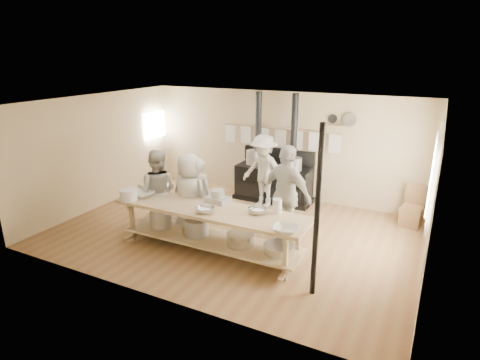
% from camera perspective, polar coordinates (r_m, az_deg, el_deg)
% --- Properties ---
extents(ground, '(7.00, 7.00, 0.00)m').
position_cam_1_polar(ground, '(8.17, -0.90, -7.46)').
color(ground, brown).
rests_on(ground, ground).
extents(room_shell, '(7.00, 7.00, 7.00)m').
position_cam_1_polar(room_shell, '(7.62, -0.95, 3.64)').
color(room_shell, tan).
rests_on(room_shell, ground).
extents(window_right, '(0.09, 1.50, 1.65)m').
position_cam_1_polar(window_right, '(7.41, 25.93, 0.40)').
color(window_right, beige).
rests_on(window_right, ground).
extents(left_opening, '(0.00, 0.90, 0.90)m').
position_cam_1_polar(left_opening, '(11.14, -12.04, 7.65)').
color(left_opening, white).
rests_on(left_opening, ground).
extents(stove, '(1.90, 0.75, 2.60)m').
position_cam_1_polar(stove, '(9.78, 4.83, 0.08)').
color(stove, black).
rests_on(stove, ground).
extents(towel_rail, '(3.00, 0.04, 0.47)m').
position_cam_1_polar(towel_rail, '(9.77, 5.65, 6.32)').
color(towel_rail, '#9F835B').
rests_on(towel_rail, ground).
extents(back_wall_shelf, '(0.63, 0.14, 0.32)m').
position_cam_1_polar(back_wall_shelf, '(9.31, 14.31, 8.08)').
color(back_wall_shelf, '#9F835B').
rests_on(back_wall_shelf, ground).
extents(prep_table, '(3.60, 0.90, 0.85)m').
position_cam_1_polar(prep_table, '(7.25, -4.30, -6.42)').
color(prep_table, '#9F835B').
rests_on(prep_table, ground).
extents(support_post, '(0.08, 0.08, 2.60)m').
position_cam_1_polar(support_post, '(5.80, 10.90, -4.69)').
color(support_post, black).
rests_on(support_post, ground).
extents(cook_far_left, '(0.58, 0.38, 1.58)m').
position_cam_1_polar(cook_far_left, '(7.87, -5.85, -2.36)').
color(cook_far_left, '#A39E90').
rests_on(cook_far_left, ground).
extents(cook_left, '(0.99, 0.88, 1.69)m').
position_cam_1_polar(cook_left, '(8.12, -11.66, -1.56)').
color(cook_left, '#A39E90').
rests_on(cook_left, ground).
extents(cook_center, '(0.84, 0.56, 1.67)m').
position_cam_1_polar(cook_center, '(7.80, -7.17, -2.22)').
color(cook_center, '#A39E90').
rests_on(cook_center, ground).
extents(cook_right, '(1.20, 0.82, 1.90)m').
position_cam_1_polar(cook_right, '(7.48, 6.67, -2.15)').
color(cook_right, '#A39E90').
rests_on(cook_right, ground).
extents(cook_by_window, '(1.22, 0.86, 1.71)m').
position_cam_1_polar(cook_by_window, '(9.26, 3.35, 1.26)').
color(cook_by_window, '#A39E90').
rests_on(cook_by_window, ground).
extents(chair, '(0.47, 0.47, 0.87)m').
position_cam_1_polar(chair, '(9.10, 23.19, -4.51)').
color(chair, brown).
rests_on(chair, ground).
extents(bowl_white_a, '(0.53, 0.53, 0.10)m').
position_cam_1_polar(bowl_white_a, '(7.85, -13.68, -1.96)').
color(bowl_white_a, white).
rests_on(bowl_white_a, prep_table).
extents(bowl_steel_a, '(0.45, 0.45, 0.10)m').
position_cam_1_polar(bowl_steel_a, '(6.91, -5.03, -4.23)').
color(bowl_steel_a, silver).
rests_on(bowl_steel_a, prep_table).
extents(bowl_white_b, '(0.44, 0.44, 0.10)m').
position_cam_1_polar(bowl_white_b, '(6.20, 6.54, -6.99)').
color(bowl_white_b, white).
rests_on(bowl_white_b, prep_table).
extents(bowl_steel_b, '(0.37, 0.37, 0.10)m').
position_cam_1_polar(bowl_steel_b, '(6.86, 2.48, -4.37)').
color(bowl_steel_b, silver).
rests_on(bowl_steel_b, prep_table).
extents(roasting_pan, '(0.48, 0.35, 0.10)m').
position_cam_1_polar(roasting_pan, '(7.38, -3.19, -2.78)').
color(roasting_pan, '#B2B2B7').
rests_on(roasting_pan, prep_table).
extents(mixing_bowl_large, '(0.53, 0.53, 0.13)m').
position_cam_1_polar(mixing_bowl_large, '(8.08, -11.37, -1.11)').
color(mixing_bowl_large, silver).
rests_on(mixing_bowl_large, prep_table).
extents(bucket_galv, '(0.34, 0.34, 0.23)m').
position_cam_1_polar(bucket_galv, '(7.35, -3.19, -2.28)').
color(bucket_galv, gray).
rests_on(bucket_galv, prep_table).
extents(deep_bowl_enamel, '(0.41, 0.41, 0.21)m').
position_cam_1_polar(deep_bowl_enamel, '(7.72, -15.53, -2.03)').
color(deep_bowl_enamel, white).
rests_on(deep_bowl_enamel, prep_table).
extents(pitcher, '(0.21, 0.21, 0.25)m').
position_cam_1_polar(pitcher, '(6.87, 5.32, -3.71)').
color(pitcher, white).
rests_on(pitcher, prep_table).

